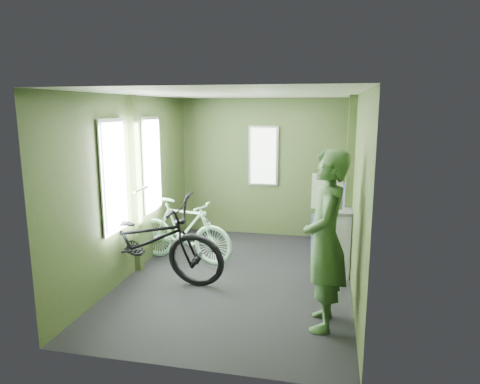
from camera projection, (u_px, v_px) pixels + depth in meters
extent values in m
plane|color=black|center=(238.00, 277.00, 5.48)|extent=(4.00, 4.00, 0.00)
cube|color=silver|center=(238.00, 94.00, 5.04)|extent=(2.80, 4.00, 0.02)
cube|color=#344420|center=(264.00, 168.00, 7.18)|extent=(2.80, 0.02, 2.30)
cube|color=#344420|center=(184.00, 236.00, 3.34)|extent=(2.80, 0.02, 2.30)
cube|color=#344420|center=(133.00, 185.00, 5.55)|extent=(0.02, 4.00, 2.30)
cube|color=#344420|center=(356.00, 194.00, 4.97)|extent=(0.02, 4.00, 2.30)
cube|color=#344420|center=(136.00, 185.00, 5.54)|extent=(0.08, 0.12, 2.30)
cube|color=silver|center=(115.00, 177.00, 4.97)|extent=(0.02, 0.56, 1.34)
cube|color=silver|center=(153.00, 165.00, 6.03)|extent=(0.02, 0.56, 1.34)
cube|color=white|center=(113.00, 131.00, 4.87)|extent=(0.00, 0.12, 0.12)
cube|color=white|center=(152.00, 127.00, 5.92)|extent=(0.00, 0.12, 0.12)
cylinder|color=silver|center=(141.00, 189.00, 5.53)|extent=(0.03, 0.40, 0.03)
cube|color=#344420|center=(349.00, 185.00, 5.56)|extent=(0.10, 0.10, 2.30)
cube|color=white|center=(353.00, 130.00, 5.71)|extent=(0.02, 0.40, 0.50)
cube|color=silver|center=(263.00, 156.00, 7.10)|extent=(0.50, 0.02, 1.00)
imported|color=black|center=(144.00, 282.00, 5.34)|extent=(2.13, 1.04, 1.21)
imported|color=#A1E2BA|center=(184.00, 261.00, 6.08)|extent=(1.55, 0.74, 0.91)
imported|color=#375830|center=(325.00, 241.00, 4.11)|extent=(0.43, 0.65, 1.77)
cube|color=silver|center=(327.00, 191.00, 4.32)|extent=(0.31, 0.14, 0.35)
cube|color=gray|center=(340.00, 243.00, 5.50)|extent=(0.25, 0.36, 0.86)
cube|color=navy|center=(329.00, 237.00, 6.43)|extent=(0.58, 0.97, 0.47)
cube|color=navy|center=(346.00, 205.00, 6.28)|extent=(0.12, 0.94, 0.52)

